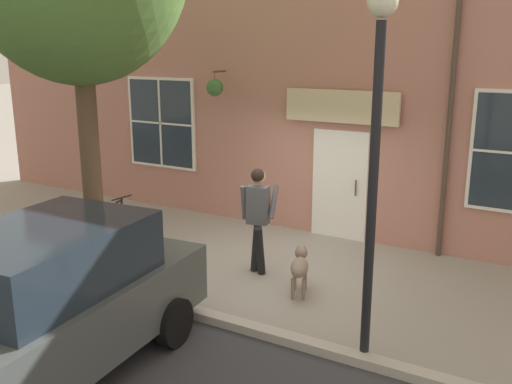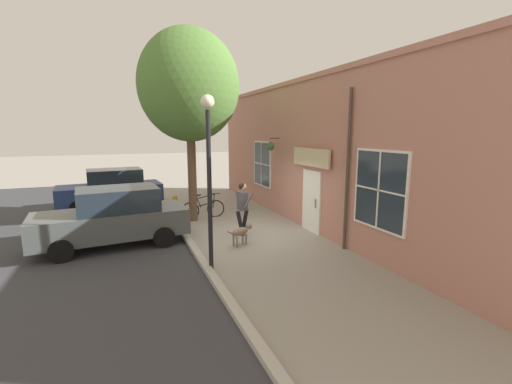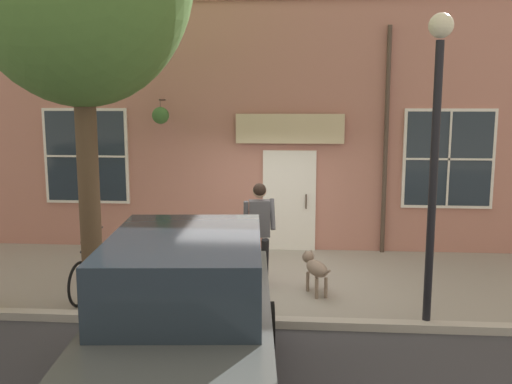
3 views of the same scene
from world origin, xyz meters
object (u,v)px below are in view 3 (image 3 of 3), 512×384
at_px(dog_on_leash, 315,268).
at_px(street_lamp, 436,124).
at_px(leaning_bicycle, 90,271).
at_px(pedestrian_walking, 259,224).
at_px(parked_car_mid_block, 185,323).

height_order(dog_on_leash, street_lamp, street_lamp).
relative_size(dog_on_leash, street_lamp, 0.23).
distance_m(dog_on_leash, leaning_bicycle, 3.68).
height_order(pedestrian_walking, street_lamp, street_lamp).
bearing_deg(leaning_bicycle, street_lamp, 78.69).
distance_m(dog_on_leash, parked_car_mid_block, 3.84).
distance_m(pedestrian_walking, leaning_bicycle, 2.89).
bearing_deg(pedestrian_walking, street_lamp, 55.05).
distance_m(dog_on_leash, street_lamp, 3.12).
bearing_deg(dog_on_leash, street_lamp, 48.50).
bearing_deg(leaning_bicycle, parked_car_mid_block, 34.68).
height_order(dog_on_leash, parked_car_mid_block, parked_car_mid_block).
bearing_deg(parked_car_mid_block, street_lamp, 127.00).
xyz_separation_m(pedestrian_walking, parked_car_mid_block, (3.92, -0.48, -0.19)).
bearing_deg(leaning_bicycle, dog_on_leash, 94.62).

